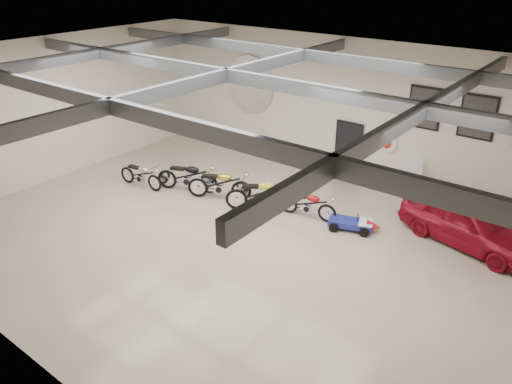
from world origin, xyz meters
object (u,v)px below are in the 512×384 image
Objects in this scene: motorcycle_black at (187,176)px; motorcycle_red at (308,203)px; go_kart at (355,222)px; motorcycle_silver at (140,174)px; motorcycle_yellow at (261,193)px; motorcycle_gold at (219,183)px; vintage_car at (469,222)px; banner_stand at (413,179)px.

motorcycle_red is at bearing -12.36° from motorcycle_black.
motorcycle_red reaches higher than go_kart.
motorcycle_black is at bearing 170.91° from go_kart.
motorcycle_black is at bearing 21.92° from motorcycle_silver.
motorcycle_black is 2.90m from motorcycle_yellow.
vintage_car is (7.44, 2.12, 0.11)m from motorcycle_gold.
motorcycle_red is at bearing -18.23° from motorcycle_yellow.
vintage_car reaches higher than motorcycle_silver.
go_kart is 0.41× the size of vintage_car.
motorcycle_yellow is at bearing -151.38° from banner_stand.
motorcycle_yellow reaches higher than go_kart.
go_kart is at bearing -2.78° from motorcycle_red.
motorcycle_silver is 6.09m from motorcycle_red.
motorcycle_gold is at bearing 171.19° from go_kart.
go_kart is (7.42, 1.84, -0.20)m from motorcycle_silver.
motorcycle_gold reaches higher than motorcycle_red.
motorcycle_gold is 1.16× the size of motorcycle_red.
banner_stand is 0.92× the size of motorcycle_silver.
motorcycle_gold is at bearing -159.91° from banner_stand.
vintage_car is at bearing 4.92° from go_kart.
motorcycle_yellow is (-3.63, -3.42, -0.28)m from banner_stand.
motorcycle_black is 0.55× the size of vintage_car.
motorcycle_gold is 7.74m from vintage_car.
motorcycle_gold is 1.35× the size of go_kart.
motorcycle_black is at bearing -177.58° from motorcycle_red.
banner_stand is at bearing 58.62° from go_kart.
vintage_car is at bearing 9.09° from motorcycle_red.
motorcycle_red is at bearing 167.08° from go_kart.
motorcycle_gold is at bearing 14.08° from motorcycle_silver.
motorcycle_gold is 4.70m from go_kart.
go_kart is (-0.60, -2.77, -0.57)m from banner_stand.
banner_stand reaches higher than motorcycle_gold.
motorcycle_silver reaches higher than motorcycle_red.
banner_stand reaches higher than go_kart.
banner_stand is at bearing 6.61° from motorcycle_black.
banner_stand is 2.89m from go_kart.
banner_stand is 6.35m from motorcycle_gold.
motorcycle_gold reaches higher than motorcycle_silver.
motorcycle_black reaches higher than motorcycle_gold.
go_kart is (5.90, 1.05, -0.27)m from motorcycle_black.
motorcycle_gold is at bearing -14.70° from motorcycle_black.
motorcycle_red is 1.17× the size of go_kart.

